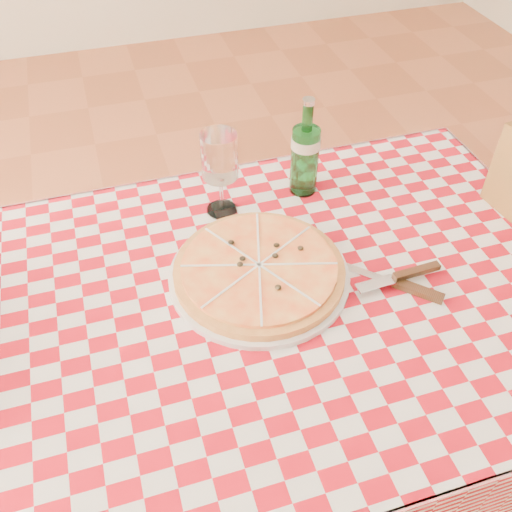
% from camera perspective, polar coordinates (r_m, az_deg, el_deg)
% --- Properties ---
extents(dining_table, '(1.20, 0.80, 0.75)m').
position_cam_1_polar(dining_table, '(1.21, 1.76, -7.10)').
color(dining_table, brown).
rests_on(dining_table, ground).
extents(tablecloth, '(1.30, 0.90, 0.01)m').
position_cam_1_polar(tablecloth, '(1.14, 1.86, -4.13)').
color(tablecloth, maroon).
rests_on(tablecloth, dining_table).
extents(pizza_plate, '(0.45, 0.45, 0.05)m').
position_cam_1_polar(pizza_plate, '(1.15, 0.31, -1.38)').
color(pizza_plate, '#C18B40').
rests_on(pizza_plate, tablecloth).
extents(water_bottle, '(0.08, 0.08, 0.24)m').
position_cam_1_polar(water_bottle, '(1.32, 4.97, 10.80)').
color(water_bottle, '#1A6927').
rests_on(water_bottle, tablecloth).
extents(wine_glass, '(0.08, 0.08, 0.20)m').
position_cam_1_polar(wine_glass, '(1.26, -3.59, 8.14)').
color(wine_glass, white).
rests_on(wine_glass, tablecloth).
extents(cutlery, '(0.31, 0.28, 0.03)m').
position_cam_1_polar(cutlery, '(1.18, 13.61, -2.29)').
color(cutlery, silver).
rests_on(cutlery, tablecloth).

